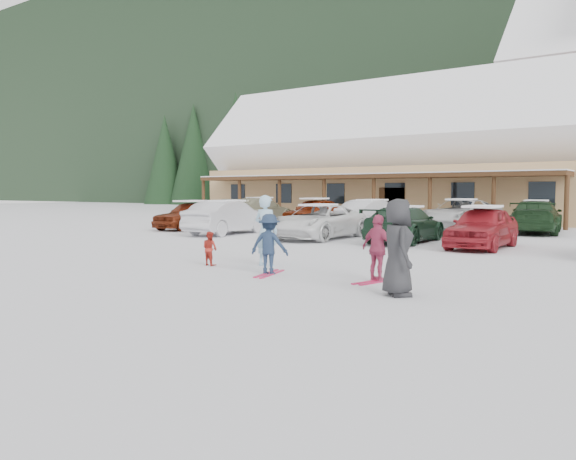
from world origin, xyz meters
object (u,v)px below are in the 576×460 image
Objects in this scene: bystander_dark at (398,247)px; parked_car_9 at (372,214)px; parked_car_2 at (318,222)px; day_lodge at (396,164)px; toddler_red at (210,248)px; child_navy at (269,244)px; parked_car_3 at (405,224)px; parked_car_11 at (536,217)px; parked_car_1 at (227,217)px; parked_car_8 at (314,212)px; parked_car_7 at (260,210)px; adult_skier at (266,231)px; child_magenta at (378,248)px; parked_car_0 at (191,215)px; parked_car_10 at (461,215)px; parked_car_4 at (482,227)px.

parked_car_9 is at bearing -11.84° from bystander_dark.
day_lodge is at bearing 102.65° from parked_car_2.
child_navy is at bearing 177.63° from toddler_red.
parked_car_3 is at bearing -64.59° from day_lodge.
child_navy is 17.69m from parked_car_11.
parked_car_8 is (-0.29, 7.89, 0.01)m from parked_car_1.
parked_car_7 is (-9.54, 8.23, 0.07)m from parked_car_2.
adult_skier reaches higher than parked_car_11.
parked_car_1 reaches higher than child_navy.
parked_car_7 is at bearing -112.72° from day_lodge.
toddler_red is 0.63× the size of child_navy.
child_magenta is (2.61, 0.49, 0.02)m from child_navy.
parked_car_3 is (-4.39, 10.43, -0.23)m from bystander_dark.
toddler_red is 17.79m from parked_car_8.
toddler_red is 2.30m from child_navy.
bystander_dark reaches higher than parked_car_2.
parked_car_0 is 3.93m from parked_car_1.
parked_car_10 is at bearing -9.91° from parked_car_11.
parked_car_7 is 4.57m from parked_car_8.
adult_skier is 0.41× the size of parked_car_8.
parked_car_7 reaches higher than parked_car_11.
day_lodge reaches higher than child_magenta.
child_navy is 12.61m from parked_car_1.
toddler_red is 8.98m from parked_car_2.
bystander_dark is at bearing -53.64° from parked_car_2.
parked_car_9 is at bearing 0.91° from parked_car_8.
parked_car_9 reaches higher than child_magenta.
child_magenta is 0.80× the size of bystander_dark.
parked_car_0 is at bearing -36.43° from toddler_red.
parked_car_0 is (-11.76, 8.98, -0.20)m from adult_skier.
toddler_red is 0.62× the size of child_magenta.
parked_car_3 is at bearing 170.01° from parked_car_4.
parked_car_3 is 1.04× the size of parked_car_9.
parked_car_8 is at bearing 146.68° from parked_car_4.
toddler_red is at bearing -75.41° from day_lodge.
toddler_red is at bearing -79.19° from parked_car_2.
adult_skier is 5.01m from bystander_dark.
toddler_red is at bearing -64.65° from parked_car_8.
parked_car_0 is at bearing -140.28° from parked_car_10.
parked_car_10 is (8.17, 0.98, 0.00)m from parked_car_8.
day_lodge is 5.39× the size of parked_car_7.
parked_car_4 is at bearing -60.77° from parked_car_10.
parked_car_4 is at bearing 177.07° from parked_car_1.
parked_car_0 is at bearing 16.39° from bystander_dark.
adult_skier reaches higher than parked_car_3.
parked_car_3 is at bearing -3.30° from parked_car_0.
parked_car_7 is 1.18× the size of parked_car_9.
parked_car_9 is (7.10, 6.47, 0.02)m from parked_car_0.
bystander_dark is (4.62, -1.94, -0.02)m from adult_skier.
child_magenta reaches higher than parked_car_2.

